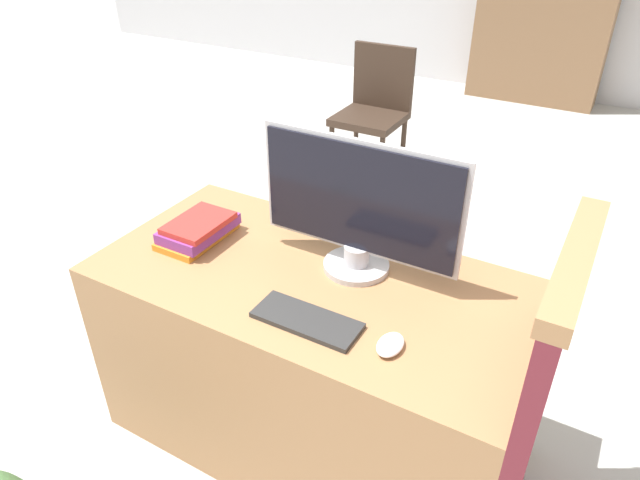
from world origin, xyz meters
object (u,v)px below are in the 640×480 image
monitor (359,207)px  keyboard (307,320)px  mouse (390,345)px  book_stack (198,229)px  far_chair (375,106)px

monitor → keyboard: bearing=-90.0°
mouse → book_stack: book_stack is taller
keyboard → monitor: bearing=90.0°
monitor → book_stack: monitor is taller
mouse → book_stack: size_ratio=0.38×
mouse → book_stack: (-0.81, 0.18, 0.03)m
far_chair → monitor: bearing=-24.9°
monitor → book_stack: size_ratio=2.38×
book_stack → far_chair: bearing=99.0°
monitor → far_chair: 2.37m
keyboard → book_stack: 0.60m
monitor → far_chair: (-0.92, 2.14, -0.46)m
far_chair → keyboard: bearing=-27.7°
book_stack → far_chair: far_chair is taller
keyboard → book_stack: size_ratio=1.13×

